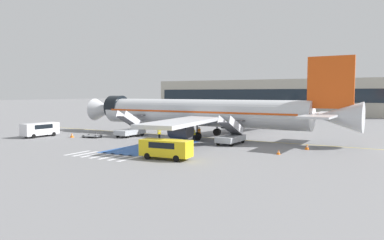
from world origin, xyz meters
TOP-DOWN VIEW (x-y plane):
  - ground_plane at (0.00, 0.00)m, footprint 600.00×600.00m
  - apron_leadline_yellow at (1.59, -0.49)m, footprint 76.71×1.00m
  - apron_stand_patch_blue at (1.59, -11.66)m, footprint 5.43×13.67m
  - apron_walkway_bar_0 at (-2.61, -19.78)m, footprint 0.44×3.60m
  - apron_walkway_bar_1 at (-1.41, -19.78)m, footprint 0.44×3.60m
  - apron_walkway_bar_2 at (-0.21, -19.78)m, footprint 0.44×3.60m
  - apron_walkway_bar_3 at (0.99, -19.78)m, footprint 0.44×3.60m
  - apron_walkway_bar_4 at (2.19, -19.78)m, footprint 0.44×3.60m
  - apron_walkway_bar_5 at (3.39, -19.78)m, footprint 0.44×3.60m
  - apron_walkway_bar_6 at (4.59, -19.78)m, footprint 0.44×3.60m
  - airliner at (2.27, -0.50)m, footprint 42.85×35.99m
  - boarding_stairs_forward at (-7.45, -4.89)m, footprint 2.25×5.25m
  - boarding_stairs_aft at (8.90, -5.06)m, footprint 2.25×5.25m
  - fuel_tanker at (6.77, 22.04)m, footprint 9.29×3.55m
  - service_van_0 at (-18.77, -11.85)m, footprint 2.11×5.56m
  - service_van_1 at (7.85, -18.23)m, footprint 5.25×2.27m
  - baggage_cart at (-11.43, -8.71)m, footprint 2.82×1.93m
  - ground_crew_0 at (3.39, -4.88)m, footprint 0.45×0.48m
  - ground_crew_1 at (1.28, -3.73)m, footprint 0.49×0.38m
  - ground_crew_2 at (-0.81, -6.94)m, footprint 0.37×0.48m
  - ground_crew_3 at (3.40, -3.41)m, footprint 0.49×0.38m
  - traffic_cone_0 at (-14.04, -10.11)m, footprint 0.59×0.59m
  - traffic_cone_1 at (16.52, -9.93)m, footprint 0.45×0.45m
  - traffic_cone_2 at (18.35, -4.98)m, footprint 0.56×0.56m
  - terminal_building at (-7.96, 64.94)m, footprint 76.10×12.10m

SIDE VIEW (x-z plane):
  - ground_plane at x=0.00m, z-range 0.00..0.00m
  - apron_leadline_yellow at x=1.59m, z-range 0.00..0.01m
  - apron_stand_patch_blue at x=1.59m, z-range 0.00..0.01m
  - apron_walkway_bar_0 at x=-2.61m, z-range 0.00..0.01m
  - apron_walkway_bar_1 at x=-1.41m, z-range 0.00..0.01m
  - apron_walkway_bar_2 at x=-0.21m, z-range 0.00..0.01m
  - apron_walkway_bar_3 at x=0.99m, z-range 0.00..0.01m
  - apron_walkway_bar_4 at x=2.19m, z-range 0.00..0.01m
  - apron_walkway_bar_5 at x=3.39m, z-range 0.00..0.01m
  - apron_walkway_bar_6 at x=4.59m, z-range 0.00..0.01m
  - traffic_cone_1 at x=16.52m, z-range 0.00..0.50m
  - baggage_cart at x=-11.43m, z-range -0.18..0.69m
  - traffic_cone_2 at x=18.35m, z-range 0.00..0.62m
  - traffic_cone_0 at x=-14.04m, z-range 0.00..0.66m
  - ground_crew_1 at x=1.28m, z-range 0.12..1.79m
  - boarding_stairs_aft at x=8.90m, z-range -0.92..2.83m
  - boarding_stairs_forward at x=-7.45m, z-range -1.01..2.98m
  - ground_crew_0 at x=3.39m, z-range 0.13..1.88m
  - ground_crew_3 at x=3.40m, z-range 0.14..1.91m
  - ground_crew_2 at x=-0.81m, z-range 0.15..2.02m
  - service_van_1 at x=7.85m, z-range 0.20..2.11m
  - service_van_0 at x=-18.77m, z-range 0.21..2.25m
  - fuel_tanker at x=6.77m, z-range 0.03..3.70m
  - airliner at x=2.27m, z-range -1.88..9.04m
  - terminal_building at x=-7.96m, z-range 0.00..10.52m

